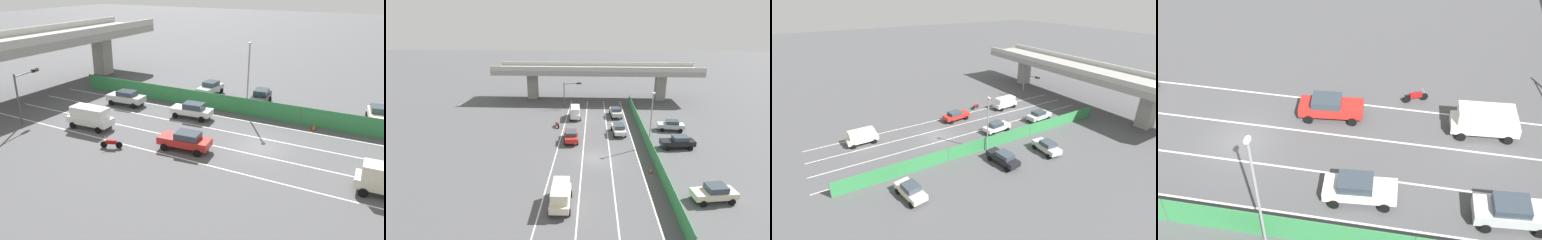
# 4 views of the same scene
# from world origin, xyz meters

# --- Properties ---
(ground_plane) EXTENTS (300.00, 300.00, 0.00)m
(ground_plane) POSITION_xyz_m (0.00, 0.00, 0.00)
(ground_plane) COLOR #4C4C4F
(lane_line_left_edge) EXTENTS (0.14, 46.44, 0.01)m
(lane_line_left_edge) POSITION_xyz_m (-5.37, 5.22, 0.00)
(lane_line_left_edge) COLOR silver
(lane_line_left_edge) RESTS_ON ground
(lane_line_mid_left) EXTENTS (0.14, 46.44, 0.01)m
(lane_line_mid_left) POSITION_xyz_m (-1.79, 5.22, 0.00)
(lane_line_mid_left) COLOR silver
(lane_line_mid_left) RESTS_ON ground
(lane_line_mid_right) EXTENTS (0.14, 46.44, 0.01)m
(lane_line_mid_right) POSITION_xyz_m (1.79, 5.22, 0.00)
(lane_line_mid_right) COLOR silver
(lane_line_mid_right) RESTS_ON ground
(lane_line_right_edge) EXTENTS (0.14, 46.44, 0.01)m
(lane_line_right_edge) POSITION_xyz_m (5.37, 5.22, 0.00)
(lane_line_right_edge) COLOR silver
(lane_line_right_edge) RESTS_ON ground
(elevated_overpass) EXTENTS (45.15, 8.32, 7.84)m
(elevated_overpass) POSITION_xyz_m (0.00, 30.44, 6.07)
(elevated_overpass) COLOR gray
(elevated_overpass) RESTS_ON ground
(green_fence) EXTENTS (0.10, 42.54, 1.88)m
(green_fence) POSITION_xyz_m (7.13, 5.22, 0.94)
(green_fence) COLOR #338447
(green_fence) RESTS_ON ground
(car_sedan_white) EXTENTS (2.23, 4.53, 1.67)m
(car_sedan_white) POSITION_xyz_m (3.51, 8.71, 0.92)
(car_sedan_white) COLOR white
(car_sedan_white) RESTS_ON ground
(car_sedan_red) EXTENTS (2.34, 4.69, 1.64)m
(car_sedan_red) POSITION_xyz_m (-3.70, 5.46, 0.91)
(car_sedan_red) COLOR red
(car_sedan_red) RESTS_ON ground
(car_van_white) EXTENTS (2.23, 4.70, 2.17)m
(car_van_white) POSITION_xyz_m (-3.77, 16.19, 1.23)
(car_van_white) COLOR silver
(car_van_white) RESTS_ON ground
(car_sedan_silver) EXTENTS (2.27, 4.60, 1.70)m
(car_sedan_silver) POSITION_xyz_m (3.69, 17.58, 0.94)
(car_sedan_silver) COLOR #B7BABC
(car_sedan_silver) RESTS_ON ground
(motorcycle) EXTENTS (0.95, 1.83, 0.93)m
(motorcycle) POSITION_xyz_m (-6.48, 11.31, 0.46)
(motorcycle) COLOR black
(motorcycle) RESTS_ON ground
(parked_sedan_cream) EXTENTS (4.47, 2.46, 1.72)m
(parked_sedan_cream) POSITION_xyz_m (11.41, -8.67, 0.93)
(parked_sedan_cream) COLOR beige
(parked_sedan_cream) RESTS_ON ground
(parked_sedan_dark) EXTENTS (4.79, 2.28, 1.75)m
(parked_sedan_dark) POSITION_xyz_m (11.35, 3.81, 0.95)
(parked_sedan_dark) COLOR black
(parked_sedan_dark) RESTS_ON ground
(parked_wagon_silver) EXTENTS (4.34, 2.26, 1.71)m
(parked_wagon_silver) POSITION_xyz_m (12.11, 10.74, 0.93)
(parked_wagon_silver) COLOR #B2B5B7
(parked_wagon_silver) RESTS_ON ground
(traffic_light) EXTENTS (3.60, 1.00, 5.24)m
(traffic_light) POSITION_xyz_m (-5.21, 23.23, 3.74)
(traffic_light) COLOR #47474C
(traffic_light) RESTS_ON ground
(street_lamp) EXTENTS (0.60, 0.36, 7.85)m
(street_lamp) POSITION_xyz_m (7.43, 4.07, 4.71)
(street_lamp) COLOR gray
(street_lamp) RESTS_ON ground
(traffic_cone) EXTENTS (0.47, 0.47, 0.55)m
(traffic_cone) POSITION_xyz_m (6.32, -3.38, 0.25)
(traffic_cone) COLOR orange
(traffic_cone) RESTS_ON ground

